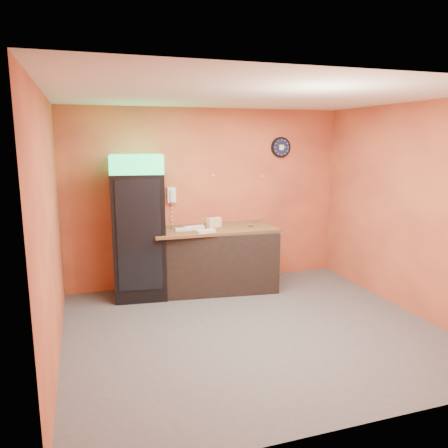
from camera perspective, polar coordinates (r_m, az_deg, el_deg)
name	(u,v)px	position (r m, az deg, el deg)	size (l,w,h in m)	color
floor	(253,329)	(5.59, 3.76, -13.53)	(4.50, 4.50, 0.00)	#47474C
back_wall	(208,197)	(7.04, -2.16, 3.51)	(4.50, 0.02, 2.80)	#DE6F3E
left_wall	(50,230)	(4.81, -21.76, -0.79)	(0.02, 4.00, 2.80)	#DE6F3E
right_wall	(410,209)	(6.35, 23.14, 1.81)	(0.02, 4.00, 2.80)	#DE6F3E
ceiling	(256,95)	(5.11, 4.17, 16.40)	(4.50, 4.00, 0.02)	white
beverage_cooler	(140,229)	(6.49, -10.94, -0.67)	(0.82, 0.83, 2.10)	black
prep_counter	(214,260)	(6.82, -1.35, -4.71)	(1.88, 0.84, 0.94)	black
wall_clock	(281,147)	(7.40, 7.44, 9.91)	(0.34, 0.06, 0.34)	black
wall_phone	(171,195)	(6.84, -6.88, 3.76)	(0.13, 0.11, 0.24)	white
butcher_paper	(214,229)	(6.71, -1.37, -0.67)	(1.91, 0.85, 0.04)	brown
sub_roll_stack	(214,223)	(6.73, -1.30, 0.20)	(0.25, 0.16, 0.15)	beige
wrapped_sandwich_left	(184,229)	(6.53, -5.31, -0.70)	(0.25, 0.10, 0.04)	silver
wrapped_sandwich_mid	(206,231)	(6.36, -2.42, -0.95)	(0.28, 0.11, 0.04)	silver
wrapped_sandwich_right	(194,228)	(6.62, -3.95, -0.46)	(0.31, 0.12, 0.04)	silver
kitchen_tool	(203,224)	(6.80, -2.75, -0.06)	(0.07, 0.07, 0.07)	silver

